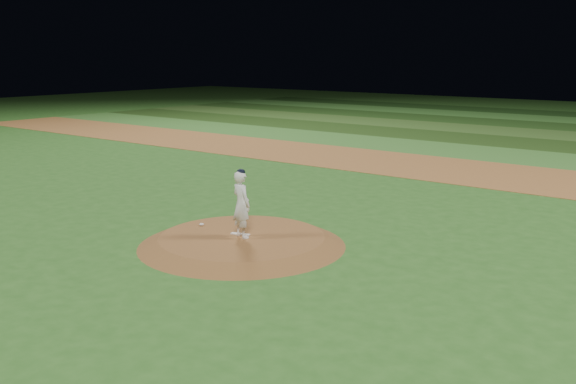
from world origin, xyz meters
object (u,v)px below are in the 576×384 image
(pitchers_mound, at_px, (242,240))
(pitcher_on_mound, at_px, (241,204))
(pitching_rubber, at_px, (240,234))
(rosin_bag, at_px, (202,224))

(pitchers_mound, height_order, pitcher_on_mound, pitcher_on_mound)
(pitching_rubber, xyz_separation_m, rosin_bag, (-1.47, 0.01, 0.02))
(pitchers_mound, bearing_deg, rosin_bag, 177.05)
(pitcher_on_mound, bearing_deg, pitching_rubber, 141.83)
(pitching_rubber, relative_size, pitcher_on_mound, 0.29)
(pitchers_mound, bearing_deg, pitcher_on_mound, -49.98)
(pitchers_mound, relative_size, rosin_bag, 41.35)
(pitching_rubber, xyz_separation_m, pitcher_on_mound, (0.19, -0.15, 0.89))
(pitchers_mound, distance_m, pitching_rubber, 0.20)
(pitching_rubber, distance_m, pitcher_on_mound, 0.92)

